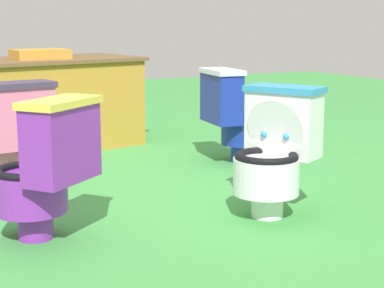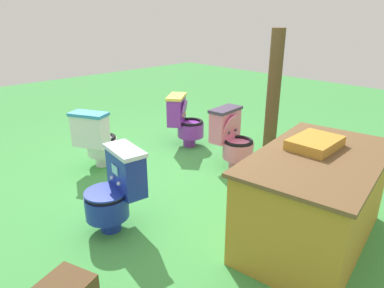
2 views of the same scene
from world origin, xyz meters
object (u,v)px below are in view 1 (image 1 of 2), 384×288
object	(u,v)px
toilet_purple	(45,168)
vendor_table	(51,102)
toilet_white	(274,150)
toilet_blue	(234,115)
toilet_pink	(14,137)
small_crate	(269,121)

from	to	relation	value
toilet_purple	vendor_table	bearing A→B (deg)	35.81
toilet_white	vendor_table	world-z (taller)	vendor_table
vendor_table	toilet_blue	bearing A→B (deg)	-50.44
toilet_pink	toilet_purple	world-z (taller)	same
toilet_white	small_crate	bearing A→B (deg)	-61.51
toilet_white	vendor_table	xyz separation A→B (m)	(-0.52, 2.52, 0.02)
toilet_white	vendor_table	bearing A→B (deg)	-14.78
toilet_blue	toilet_white	size ratio (longest dim) A/B	1.00
toilet_white	toilet_pink	bearing A→B (deg)	20.41
toilet_blue	toilet_purple	world-z (taller)	same
vendor_table	small_crate	world-z (taller)	vendor_table
toilet_blue	vendor_table	distance (m)	1.65
toilet_blue	toilet_purple	distance (m)	2.09
toilet_purple	toilet_white	bearing A→B (deg)	-44.51
toilet_purple	vendor_table	xyz separation A→B (m)	(0.74, 2.34, 0.02)
toilet_purple	toilet_white	distance (m)	1.28
toilet_purple	small_crate	size ratio (longest dim) A/B	1.91
toilet_blue	small_crate	xyz separation A→B (m)	(0.84, 0.70, -0.21)
toilet_pink	toilet_purple	distance (m)	0.94
toilet_pink	small_crate	distance (m)	2.70
small_crate	vendor_table	bearing A→B (deg)	163.17
toilet_white	small_crate	size ratio (longest dim) A/B	1.91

